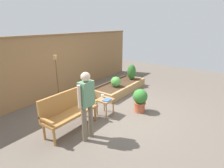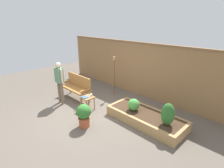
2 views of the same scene
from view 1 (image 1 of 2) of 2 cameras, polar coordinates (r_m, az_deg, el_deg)
ground_plane at (r=5.40m, az=1.91°, el=-8.94°), size 14.00×14.00×0.00m
fence_back at (r=6.74m, az=-16.74°, el=5.76°), size 8.40×0.14×2.16m
garden_bench at (r=4.54m, az=-13.62°, el=-7.39°), size 1.44×0.48×0.94m
side_table at (r=5.10m, az=-2.20°, el=-5.68°), size 0.40×0.40×0.48m
cup_on_table at (r=5.17m, az=-2.98°, el=-3.84°), size 0.11×0.08×0.09m
book_on_table at (r=5.00m, az=-1.58°, el=-5.02°), size 0.25×0.20×0.03m
potted_boxwood at (r=5.36m, az=8.82°, el=-4.74°), size 0.43×0.43×0.70m
raised_planter_bed at (r=7.03m, az=2.30°, el=-0.94°), size 2.40×1.00×0.30m
shrub_near_bench at (r=6.56m, az=1.17°, el=0.72°), size 0.37×0.37×0.37m
shrub_far_corner at (r=7.46m, az=6.18°, el=3.80°), size 0.35×0.35×0.62m
tiki_torch at (r=5.77m, az=-17.10°, el=3.84°), size 0.10×0.10×1.60m
person_by_bench at (r=3.89m, az=-8.04°, el=-5.21°), size 0.47×0.20×1.56m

